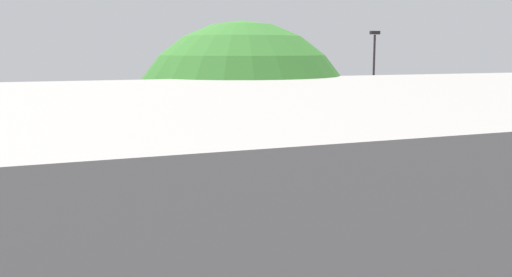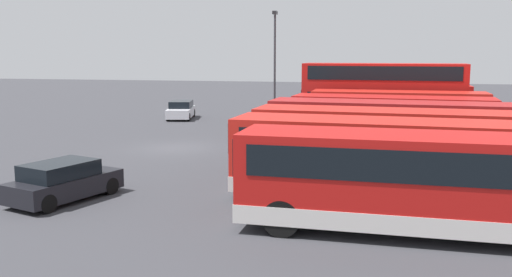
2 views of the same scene
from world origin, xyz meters
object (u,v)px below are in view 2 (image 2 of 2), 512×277
(bus_single_deck_third, at_px, (397,113))
(car_small_green, at_px, (64,181))
(bus_single_deck_near_end, at_px, (392,103))
(lamp_post_tall, at_px, (275,58))
(bus_single_deck_fourth, at_px, (391,121))
(bus_single_deck_sixth, at_px, (386,142))
(bus_single_deck_fifth, at_px, (391,129))
(bus_single_deck_far_end, at_px, (420,181))
(bus_double_decker_second, at_px, (383,95))
(car_hatchback_silver, at_px, (181,110))
(bus_single_deck_seventh, at_px, (403,159))

(bus_single_deck_third, relative_size, car_small_green, 2.34)
(bus_single_deck_near_end, height_order, lamp_post_tall, lamp_post_tall)
(bus_single_deck_fourth, xyz_separation_m, bus_single_deck_sixth, (7.11, -0.40, 0.00))
(bus_single_deck_fifth, relative_size, bus_single_deck_far_end, 1.11)
(lamp_post_tall, bearing_deg, bus_single_deck_far_end, 19.44)
(bus_single_deck_sixth, bearing_deg, lamp_post_tall, -156.27)
(car_small_green, bearing_deg, bus_single_deck_fourth, 137.50)
(bus_double_decker_second, relative_size, car_small_green, 2.41)
(car_small_green, bearing_deg, bus_double_decker_second, 150.73)
(bus_single_deck_near_end, xyz_separation_m, bus_single_deck_sixth, (18.29, -0.77, 0.00))
(bus_single_deck_fourth, relative_size, car_small_green, 2.41)
(bus_single_deck_near_end, relative_size, car_hatchback_silver, 2.38)
(bus_double_decker_second, height_order, bus_single_deck_fifth, bus_double_decker_second)
(bus_single_deck_seventh, bearing_deg, bus_single_deck_third, 178.68)
(bus_single_deck_third, bearing_deg, bus_single_deck_fourth, -6.50)
(bus_single_deck_sixth, bearing_deg, car_small_green, -63.40)
(bus_single_deck_far_end, distance_m, car_small_green, 12.27)
(bus_single_deck_third, xyz_separation_m, car_small_green, (16.86, -12.17, -0.92))
(car_hatchback_silver, bearing_deg, bus_single_deck_sixth, 39.97)
(bus_single_deck_near_end, xyz_separation_m, bus_single_deck_fifth, (14.37, -0.48, 0.00))
(bus_single_deck_seventh, relative_size, car_hatchback_silver, 2.67)
(bus_single_deck_far_end, bearing_deg, bus_double_decker_second, -177.68)
(bus_single_deck_sixth, xyz_separation_m, bus_single_deck_seventh, (3.59, 0.52, 0.00))
(bus_single_deck_fourth, relative_size, car_hatchback_silver, 2.34)
(bus_single_deck_third, xyz_separation_m, car_hatchback_silver, (-7.50, -16.53, -0.92))
(car_hatchback_silver, bearing_deg, bus_single_deck_far_end, 32.87)
(bus_single_deck_near_end, bearing_deg, bus_single_deck_far_end, 0.21)
(bus_double_decker_second, xyz_separation_m, car_hatchback_silver, (-4.19, -15.67, -1.75))
(bus_single_deck_seventh, xyz_separation_m, car_small_green, (2.07, -11.83, -0.92))
(bus_double_decker_second, height_order, bus_single_deck_sixth, bus_double_decker_second)
(bus_double_decker_second, bearing_deg, bus_single_deck_fifth, 1.61)
(bus_single_deck_fifth, xyz_separation_m, lamp_post_tall, (-14.14, -8.24, 3.21))
(bus_single_deck_near_end, relative_size, bus_single_deck_far_end, 1.02)
(bus_single_deck_fifth, bearing_deg, car_small_green, -50.45)
(bus_single_deck_third, relative_size, car_hatchback_silver, 2.28)
(bus_single_deck_third, height_order, car_hatchback_silver, bus_single_deck_third)
(bus_single_deck_seventh, bearing_deg, bus_single_deck_fourth, -179.33)
(bus_single_deck_third, distance_m, bus_single_deck_fourth, 4.12)
(bus_single_deck_fourth, relative_size, lamp_post_tall, 1.28)
(bus_double_decker_second, xyz_separation_m, bus_single_deck_fifth, (10.59, 0.30, -0.82))
(bus_single_deck_fourth, relative_size, bus_single_deck_far_end, 1.00)
(bus_single_deck_third, distance_m, bus_single_deck_fifth, 7.30)
(bus_double_decker_second, relative_size, bus_single_deck_third, 1.03)
(bus_single_deck_third, bearing_deg, bus_single_deck_seventh, -1.32)
(bus_single_deck_seventh, bearing_deg, bus_single_deck_fifth, -178.28)
(bus_single_deck_far_end, xyz_separation_m, lamp_post_tall, (-24.95, -8.81, 3.21))
(bus_single_deck_fourth, distance_m, bus_single_deck_sixth, 7.12)
(bus_single_deck_near_end, bearing_deg, bus_single_deck_fifth, -1.90)
(bus_single_deck_fourth, xyz_separation_m, car_hatchback_silver, (-11.59, -16.07, -0.92))
(bus_single_deck_fifth, xyz_separation_m, car_small_green, (9.58, -11.60, -0.92))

